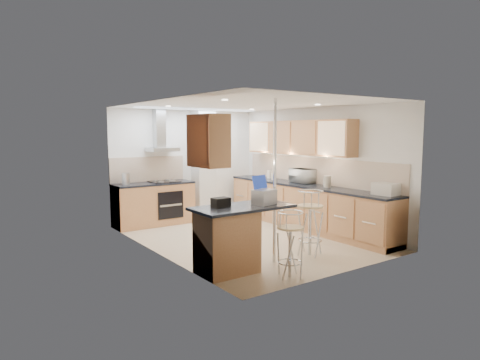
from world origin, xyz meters
TOP-DOWN VIEW (x-y plane):
  - ground at (0.00, 0.00)m, footprint 4.80×4.80m
  - room_shell at (0.32, 0.38)m, footprint 3.64×4.84m
  - right_counter at (1.50, 0.00)m, footprint 0.63×4.40m
  - back_counter at (-0.95, 2.10)m, footprint 1.70×0.63m
  - peninsula at (-1.12, -1.45)m, footprint 1.47×0.72m
  - microwave at (1.65, 0.23)m, footprint 0.39×0.56m
  - laptop at (-0.78, -1.52)m, footprint 0.37×0.31m
  - bag at (-1.42, -1.33)m, footprint 0.25×0.18m
  - bar_stool_near at (-0.78, -2.10)m, footprint 0.41×0.41m
  - bar_stool_end at (0.20, -1.47)m, footprint 0.62×0.62m
  - jar_a at (1.63, 1.34)m, footprint 0.16×0.16m
  - jar_b at (1.47, 0.99)m, footprint 0.12×0.12m
  - jar_c at (1.53, -0.58)m, footprint 0.18×0.18m
  - jar_d at (1.68, -0.41)m, footprint 0.12×0.12m
  - bread_bin at (1.60, -1.88)m, footprint 0.34×0.42m
  - kettle at (-1.55, 2.13)m, footprint 0.16×0.16m

SIDE VIEW (x-z plane):
  - ground at x=0.00m, z-range 0.00..0.00m
  - back_counter at x=-0.95m, z-range 0.00..0.92m
  - right_counter at x=1.50m, z-range 0.00..0.92m
  - bar_stool_near at x=-0.78m, z-range 0.00..0.93m
  - peninsula at x=-1.12m, z-range 0.01..0.95m
  - bar_stool_end at x=0.20m, z-range 0.00..1.08m
  - jar_d at x=1.68m, z-range 0.92..1.05m
  - jar_b at x=1.47m, z-range 0.92..1.07m
  - bag at x=-1.42m, z-range 0.94..1.07m
  - jar_a at x=1.63m, z-range 0.92..1.11m
  - bread_bin at x=1.60m, z-range 0.92..1.13m
  - jar_c at x=1.53m, z-range 0.92..1.14m
  - kettle at x=-1.55m, z-range 0.92..1.16m
  - laptop at x=-0.78m, z-range 0.94..1.16m
  - microwave at x=1.65m, z-range 0.92..1.22m
  - room_shell at x=0.32m, z-range 0.29..2.80m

